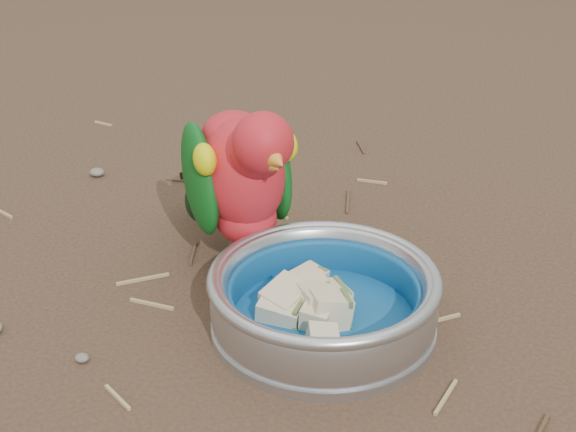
% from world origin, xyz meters
% --- Properties ---
extents(ground, '(60.00, 60.00, 0.00)m').
position_xyz_m(ground, '(0.00, 0.00, 0.00)').
color(ground, '#453022').
extents(food_bowl, '(0.21, 0.21, 0.02)m').
position_xyz_m(food_bowl, '(0.06, 0.00, 0.01)').
color(food_bowl, '#B2B2BA').
rests_on(food_bowl, ground).
extents(bowl_wall, '(0.21, 0.21, 0.04)m').
position_xyz_m(bowl_wall, '(0.06, 0.00, 0.04)').
color(bowl_wall, '#B2B2BA').
rests_on(bowl_wall, food_bowl).
extents(fruit_wedges, '(0.13, 0.13, 0.03)m').
position_xyz_m(fruit_wedges, '(0.06, 0.00, 0.03)').
color(fruit_wedges, beige).
rests_on(fruit_wedges, food_bowl).
extents(lory_parrot, '(0.24, 0.24, 0.18)m').
position_xyz_m(lory_parrot, '(-0.05, 0.09, 0.09)').
color(lory_parrot, red).
rests_on(lory_parrot, ground).
extents(ground_debris, '(0.90, 0.80, 0.01)m').
position_xyz_m(ground_debris, '(0.00, 0.06, 0.00)').
color(ground_debris, tan).
rests_on(ground_debris, ground).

